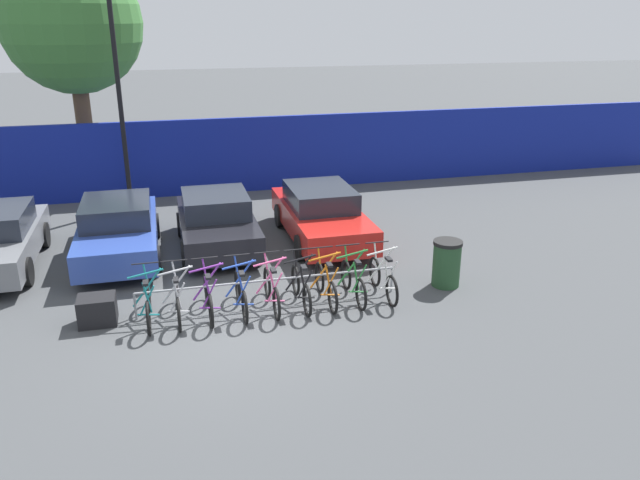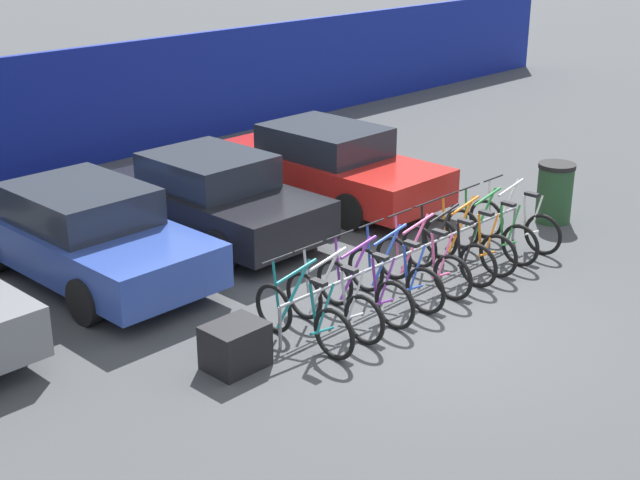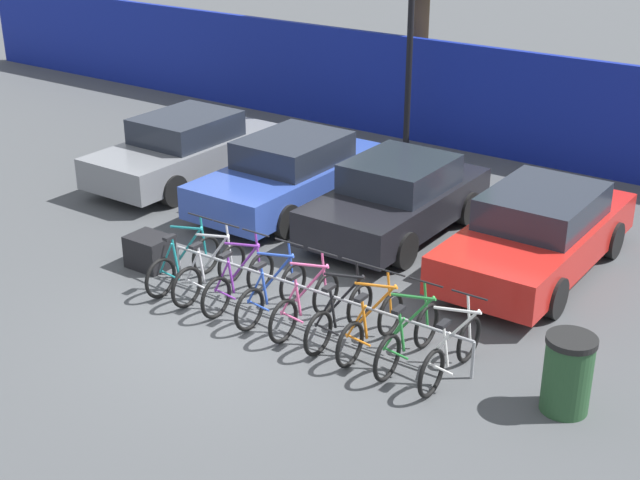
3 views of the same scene
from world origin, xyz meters
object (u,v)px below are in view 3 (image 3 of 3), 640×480
at_px(bicycle_green, 408,338).
at_px(trash_bin, 568,374).
at_px(bike_rack, 310,292).
at_px(bicycle_purple, 239,282).
at_px(cargo_crate, 150,251).
at_px(car_blue, 291,173).
at_px(car_grey, 185,149).
at_px(bicycle_white, 451,353).
at_px(bicycle_teal, 184,264).
at_px(bicycle_black, 340,315).
at_px(bicycle_pink, 305,304).
at_px(bicycle_orange, 371,326).
at_px(bicycle_silver, 210,272).
at_px(car_black, 397,198).
at_px(car_red, 538,233).
at_px(bicycle_blue, 272,293).

relative_size(bicycle_green, trash_bin, 1.66).
height_order(bike_rack, bicycle_purple, bicycle_purple).
bearing_deg(cargo_crate, bike_rack, -0.49).
distance_m(bike_rack, car_blue, 4.73).
relative_size(car_grey, trash_bin, 4.15).
bearing_deg(bicycle_white, bicycle_teal, 177.33).
bearing_deg(bicycle_black, bicycle_white, 0.22).
distance_m(bicycle_teal, car_grey, 5.06).
xyz_separation_m(bicycle_black, trash_bin, (3.27, 0.16, 0.14)).
xyz_separation_m(bicycle_teal, bicycle_black, (3.00, 0.00, 0.00)).
height_order(bike_rack, bicycle_pink, bicycle_pink).
height_order(bicycle_orange, car_blue, car_blue).
bearing_deg(bicycle_green, bicycle_orange, 179.82).
bearing_deg(bike_rack, bicycle_green, -4.92).
distance_m(car_blue, trash_bin, 7.83).
xyz_separation_m(bike_rack, car_grey, (-5.81, 3.55, 0.19)).
bearing_deg(car_grey, bicycle_orange, -28.03).
relative_size(bike_rack, bicycle_silver, 3.10).
relative_size(bicycle_pink, cargo_crate, 2.44).
xyz_separation_m(car_grey, car_blue, (2.75, 0.05, 0.00)).
relative_size(car_blue, trash_bin, 4.23).
bearing_deg(bicycle_teal, car_black, 69.80).
distance_m(bicycle_pink, bicycle_black, 0.61).
bearing_deg(trash_bin, bicycle_silver, -178.39).
bearing_deg(bicycle_white, bicycle_silver, 177.33).
bearing_deg(cargo_crate, bicycle_pink, -3.03).
distance_m(bicycle_green, car_red, 3.76).
distance_m(bicycle_purple, bicycle_pink, 1.25).
relative_size(bicycle_green, car_blue, 0.39).
bearing_deg(bicycle_blue, bicycle_pink, -2.92).
height_order(bicycle_green, bicycle_white, same).
relative_size(bicycle_blue, bicycle_white, 1.00).
bearing_deg(bicycle_white, bike_rack, 173.76).
relative_size(bicycle_purple, bicycle_blue, 1.00).
relative_size(bicycle_blue, bicycle_black, 1.00).
height_order(bike_rack, bicycle_teal, bicycle_teal).
xyz_separation_m(bicycle_teal, bicycle_purple, (1.14, 0.00, 0.00)).
xyz_separation_m(bicycle_teal, bicycle_pink, (2.40, 0.00, 0.00)).
relative_size(bicycle_blue, cargo_crate, 2.44).
relative_size(bike_rack, trash_bin, 5.15).
xyz_separation_m(bicycle_orange, trash_bin, (2.75, 0.16, 0.14)).
xyz_separation_m(bicycle_pink, bicycle_green, (1.71, 0.00, 0.00)).
xyz_separation_m(bicycle_orange, cargo_crate, (-4.47, 0.18, -0.10)).
relative_size(bicycle_silver, bicycle_orange, 1.00).
bearing_deg(bicycle_blue, cargo_crate, 173.37).
distance_m(bicycle_purple, bicycle_orange, 2.38).
bearing_deg(bicycle_teal, bicycle_silver, 3.92).
distance_m(car_blue, car_red, 5.07).
height_order(bicycle_silver, car_blue, car_blue).
relative_size(car_blue, cargo_crate, 6.22).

